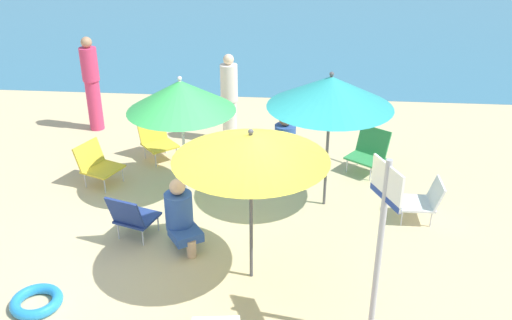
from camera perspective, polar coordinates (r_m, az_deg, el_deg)
The scene contains 16 objects.
ground_plane at distance 7.09m, azimuth -4.92°, elevation -9.65°, with size 40.00×40.00×0.00m, color #D3BC8C.
sea_water at distance 19.93m, azimuth 1.76°, elevation 14.05°, with size 40.00×16.00×0.01m, color teal.
umbrella_green at distance 7.87m, azimuth -7.55°, elevation 6.39°, with size 1.51×1.51×1.79m.
umbrella_yellow at distance 5.91m, azimuth -0.52°, elevation 1.28°, with size 1.68×1.68×1.85m.
umbrella_teal at distance 7.50m, azimuth 7.48°, elevation 6.79°, with size 1.67×1.67×1.95m.
beach_chair_a at distance 7.96m, azimuth 16.42°, elevation -3.82°, with size 0.56×0.46×0.57m.
beach_chair_b at distance 7.36m, azimuth -12.33°, elevation -5.48°, with size 0.61×0.66×0.67m.
beach_chair_d at distance 9.49m, azimuth -9.93°, elevation 2.13°, with size 0.74×0.75×0.65m.
beach_chair_e at distance 8.87m, azimuth -15.64°, elevation -0.30°, with size 0.71×0.68×0.63m.
beach_chair_f at distance 9.09m, azimuth 11.26°, elevation 0.97°, with size 0.73×0.73×0.67m.
person_a at distance 7.10m, azimuth -7.58°, elevation -5.41°, with size 0.52×0.57×0.91m.
person_b at distance 9.03m, azimuth 2.99°, elevation 2.00°, with size 0.41×0.56×0.94m.
person_c at distance 9.83m, azimuth -2.69°, elevation 6.16°, with size 0.30×0.30×1.57m.
person_d at distance 10.73m, azimuth -16.12°, elevation 7.35°, with size 0.30×0.30×1.73m.
warning_sign at distance 5.37m, azimuth 12.50°, elevation -6.51°, with size 0.22×0.47×1.97m.
swim_ring at distance 6.75m, azimuth -21.13°, elevation -13.07°, with size 0.56×0.56×0.12m, color #238CD8.
Camera 1 is at (1.09, -5.66, 4.12)m, focal length 39.95 mm.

